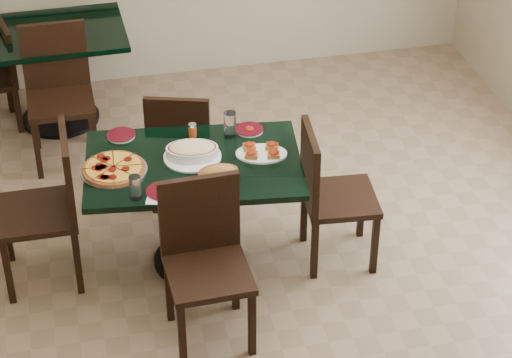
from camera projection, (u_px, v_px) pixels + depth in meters
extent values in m
plane|color=#7E6348|center=(236.00, 284.00, 6.11)|extent=(5.50, 5.50, 0.00)
cube|color=black|center=(193.00, 165.00, 5.88)|extent=(1.36, 0.96, 0.04)
cylinder|color=black|center=(196.00, 216.00, 6.09)|extent=(0.11, 0.11, 0.71)
cylinder|color=black|center=(197.00, 259.00, 6.29)|extent=(0.54, 0.54, 0.03)
cube|color=black|center=(50.00, 34.00, 7.29)|extent=(1.10, 0.81, 0.04)
cylinder|color=black|center=(56.00, 79.00, 7.50)|extent=(0.12, 0.12, 0.71)
cylinder|color=black|center=(61.00, 118.00, 7.70)|extent=(0.59, 0.59, 0.03)
cube|color=black|center=(183.00, 145.00, 6.61)|extent=(0.52, 0.52, 0.04)
cube|color=black|center=(177.00, 129.00, 6.32)|extent=(0.41, 0.16, 0.44)
cube|color=black|center=(213.00, 160.00, 6.88)|extent=(0.05, 0.05, 0.40)
cube|color=black|center=(207.00, 189.00, 6.58)|extent=(0.05, 0.05, 0.40)
cube|color=black|center=(162.00, 158.00, 6.90)|extent=(0.05, 0.05, 0.40)
cube|color=black|center=(154.00, 187.00, 6.61)|extent=(0.05, 0.05, 0.40)
cube|color=black|center=(208.00, 274.00, 5.47)|extent=(0.47, 0.47, 0.04)
cube|color=black|center=(199.00, 214.00, 5.49)|extent=(0.45, 0.06, 0.48)
cube|color=black|center=(182.00, 336.00, 5.41)|extent=(0.04, 0.04, 0.44)
cube|color=black|center=(169.00, 290.00, 5.73)|extent=(0.04, 0.04, 0.44)
cube|color=black|center=(252.00, 324.00, 5.50)|extent=(0.04, 0.04, 0.44)
cube|color=black|center=(235.00, 279.00, 5.81)|extent=(0.04, 0.04, 0.44)
cube|color=black|center=(340.00, 199.00, 6.08)|extent=(0.47, 0.47, 0.04)
cube|color=black|center=(310.00, 167.00, 5.92)|extent=(0.08, 0.44, 0.46)
cube|color=black|center=(375.00, 245.00, 6.09)|extent=(0.04, 0.04, 0.42)
cube|color=black|center=(314.00, 250.00, 6.04)|extent=(0.04, 0.04, 0.42)
cube|color=black|center=(361.00, 209.00, 6.39)|extent=(0.04, 0.04, 0.42)
cube|color=black|center=(304.00, 213.00, 6.35)|extent=(0.04, 0.04, 0.42)
cube|color=black|center=(36.00, 213.00, 5.90)|extent=(0.47, 0.47, 0.04)
cube|color=black|center=(68.00, 171.00, 5.79)|extent=(0.04, 0.47, 0.50)
cube|color=black|center=(7.00, 231.00, 6.17)|extent=(0.04, 0.04, 0.46)
cube|color=black|center=(73.00, 222.00, 6.25)|extent=(0.04, 0.04, 0.46)
cube|color=black|center=(8.00, 272.00, 5.85)|extent=(0.04, 0.04, 0.46)
cube|color=black|center=(78.00, 262.00, 5.92)|extent=(0.04, 0.04, 0.46)
cube|color=black|center=(61.00, 103.00, 6.98)|extent=(0.46, 0.46, 0.04)
cube|color=black|center=(54.00, 55.00, 7.00)|extent=(0.46, 0.04, 0.49)
cube|color=black|center=(37.00, 151.00, 6.93)|extent=(0.04, 0.04, 0.45)
cube|color=black|center=(35.00, 121.00, 7.25)|extent=(0.04, 0.04, 0.45)
cube|color=black|center=(95.00, 144.00, 7.00)|extent=(0.04, 0.04, 0.45)
cube|color=black|center=(90.00, 115.00, 7.32)|extent=(0.04, 0.04, 0.45)
cube|color=black|center=(7.00, 50.00, 7.34)|extent=(0.11, 0.38, 0.41)
cube|color=black|center=(9.00, 91.00, 7.70)|extent=(0.05, 0.05, 0.37)
cube|color=black|center=(18.00, 110.00, 7.46)|extent=(0.05, 0.05, 0.37)
cylinder|color=silver|center=(114.00, 170.00, 5.78)|extent=(0.39, 0.39, 0.01)
cylinder|color=brown|center=(114.00, 169.00, 5.78)|extent=(0.36, 0.36, 0.02)
cylinder|color=gold|center=(114.00, 167.00, 5.77)|extent=(0.32, 0.32, 0.01)
cylinder|color=white|center=(192.00, 157.00, 5.90)|extent=(0.34, 0.34, 0.01)
ellipsoid|color=#F9E3AB|center=(192.00, 148.00, 5.87)|extent=(0.30, 0.22, 0.04)
ellipsoid|color=#B77B32|center=(218.00, 172.00, 5.68)|extent=(0.21, 0.11, 0.08)
cylinder|color=white|center=(164.00, 192.00, 5.61)|extent=(0.19, 0.19, 0.01)
cylinder|color=#3D040C|center=(163.00, 191.00, 5.61)|extent=(0.20, 0.20, 0.00)
cylinder|color=white|center=(249.00, 130.00, 6.15)|extent=(0.17, 0.17, 0.01)
cylinder|color=#3D040C|center=(249.00, 129.00, 6.15)|extent=(0.17, 0.17, 0.00)
ellipsoid|color=#A02108|center=(249.00, 128.00, 6.14)|extent=(0.05, 0.05, 0.02)
cylinder|color=white|center=(121.00, 135.00, 6.10)|extent=(0.17, 0.17, 0.01)
cylinder|color=#3D040C|center=(121.00, 134.00, 6.09)|extent=(0.18, 0.18, 0.00)
cube|color=white|center=(162.00, 196.00, 5.58)|extent=(0.21, 0.21, 0.00)
cube|color=silver|center=(166.00, 195.00, 5.58)|extent=(0.06, 0.15, 0.00)
cylinder|color=white|center=(230.00, 125.00, 6.06)|extent=(0.08, 0.08, 0.16)
cylinder|color=white|center=(135.00, 187.00, 5.53)|extent=(0.07, 0.07, 0.14)
cylinder|color=#A83A11|center=(193.00, 131.00, 6.08)|extent=(0.05, 0.05, 0.08)
cylinder|color=silver|center=(192.00, 125.00, 6.06)|extent=(0.05, 0.05, 0.01)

